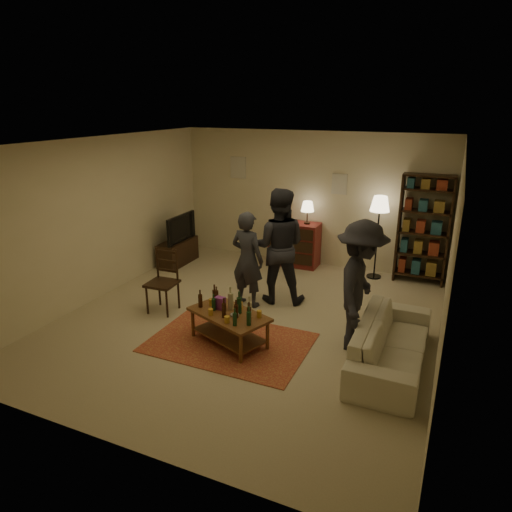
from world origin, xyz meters
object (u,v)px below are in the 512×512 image
Objects in this scene: floor_lamp at (380,209)px; person_right at (278,246)px; coffee_table at (229,316)px; dining_chair at (164,278)px; dresser at (295,243)px; person_by_sofa at (360,287)px; bookshelf at (423,228)px; person_left at (247,259)px; sofa at (391,343)px; tv_stand at (178,246)px.

floor_lamp is 2.22m from person_right.
coffee_table is 3.79m from floor_lamp.
dresser is at bearing 64.41° from dining_chair.
coffee_table is 1.82m from person_by_sofa.
person_right is (-1.32, -1.75, -0.38)m from floor_lamp.
coffee_table is 4.19m from bookshelf.
person_left is at bearing -138.09° from bookshelf.
bookshelf reaches higher than dining_chair.
person_by_sofa is at bearing 131.47° from person_right.
sofa is at bearing -6.38° from dining_chair.
floor_lamp is (1.41, 3.39, 0.93)m from coffee_table.
dining_chair is at bearing 86.60° from sofa.
tv_stand is at bearing -168.20° from bookshelf.
coffee_table is at bearing 72.11° from person_right.
person_left is at bearing 29.23° from dining_chair.
person_left is at bearing 28.12° from person_right.
person_right is at bearing -79.75° from dresser.
person_by_sofa reaches higher than floor_lamp.
sofa is 1.08× the size of person_right.
dining_chair is 1.37m from person_left.
bookshelf is (2.19, 3.52, 0.62)m from coffee_table.
floor_lamp is at bearing -119.57° from person_left.
dining_chair is 3.61m from sofa.
tv_stand is at bearing 61.95° from person_by_sofa.
person_right reaches higher than coffee_table.
dresser is at bearing 177.80° from floor_lamp.
dining_chair is at bearing 20.34° from person_right.
person_right is at bearing 87.05° from coffee_table.
dining_chair is 0.65× the size of floor_lamp.
bookshelf is 2.97m from person_by_sofa.
dining_chair is (-1.45, 0.55, 0.13)m from coffee_table.
coffee_table is 2.18m from sofa.
floor_lamp is at bearing 41.80° from dining_chair.
bookshelf reaches higher than floor_lamp.
dresser is (-0.24, 3.45, 0.06)m from coffee_table.
person_by_sofa is (4.14, -1.94, 0.52)m from tv_stand.
person_left is (1.14, 0.72, 0.25)m from dining_chair.
bookshelf is 1.26× the size of person_left.
bookshelf is at bearing 9.37° from floor_lamp.
floor_lamp is at bearing 67.47° from coffee_table.
person_left reaches higher than sofa.
sofa is at bearing -90.82° from bookshelf.
person_left is 0.88× the size of person_by_sofa.
sofa is 2.67m from person_left.
sofa is at bearing -120.67° from person_by_sofa.
tv_stand is (-2.50, 2.54, -0.03)m from coffee_table.
floor_lamp is 0.76× the size of sofa.
tv_stand is 4.60m from person_by_sofa.
person_left is at bearing 69.18° from sofa.
coffee_table is 0.94× the size of dresser.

